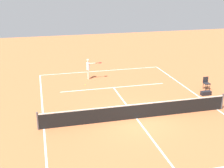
% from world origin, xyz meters
% --- Properties ---
extents(ground_plane, '(60.00, 60.00, 0.00)m').
position_xyz_m(ground_plane, '(0.00, 0.00, 0.00)').
color(ground_plane, '#C66B3D').
extents(court_lines, '(11.11, 20.78, 0.01)m').
position_xyz_m(court_lines, '(0.00, 0.00, 0.00)').
color(court_lines, white).
rests_on(court_lines, ground).
extents(tennis_net, '(11.71, 0.10, 1.07)m').
position_xyz_m(tennis_net, '(0.00, 0.00, 0.50)').
color(tennis_net, '#4C4C51').
rests_on(tennis_net, ground).
extents(player_serving, '(1.31, 0.50, 1.76)m').
position_xyz_m(player_serving, '(1.48, -8.29, 1.05)').
color(player_serving, beige).
rests_on(player_serving, ground).
extents(tennis_ball, '(0.07, 0.07, 0.07)m').
position_xyz_m(tennis_ball, '(2.05, -6.74, 0.03)').
color(tennis_ball, '#CCE033').
rests_on(tennis_ball, ground).
extents(courtside_chair_mid, '(0.44, 0.46, 0.95)m').
position_xyz_m(courtside_chair_mid, '(-6.82, -3.64, 0.53)').
color(courtside_chair_mid, '#262626').
rests_on(courtside_chair_mid, ground).
extents(equipment_bag, '(0.76, 0.32, 0.30)m').
position_xyz_m(equipment_bag, '(-6.16, -2.50, 0.15)').
color(equipment_bag, black).
rests_on(equipment_bag, ground).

